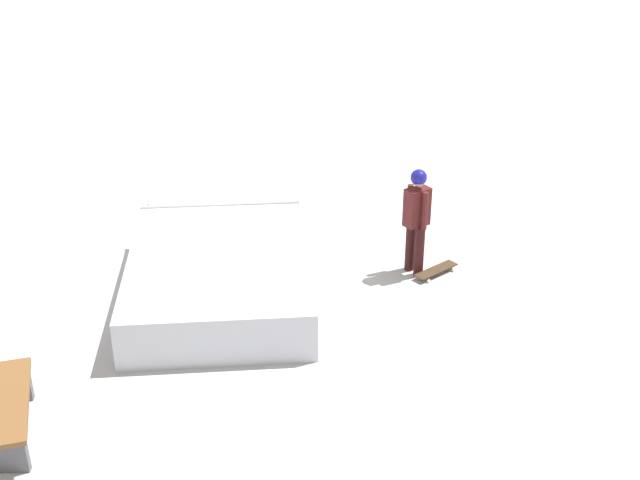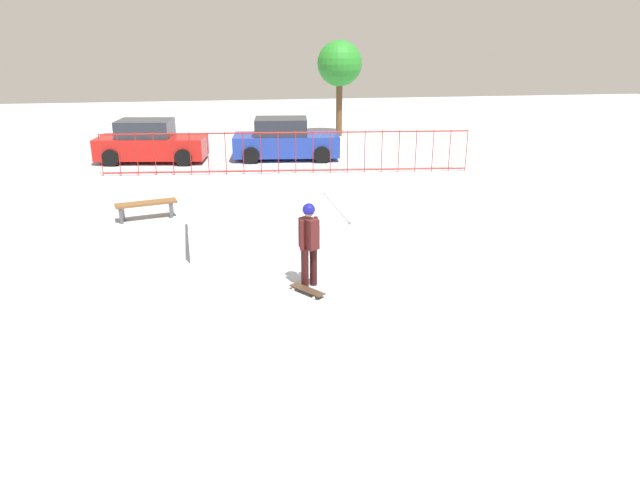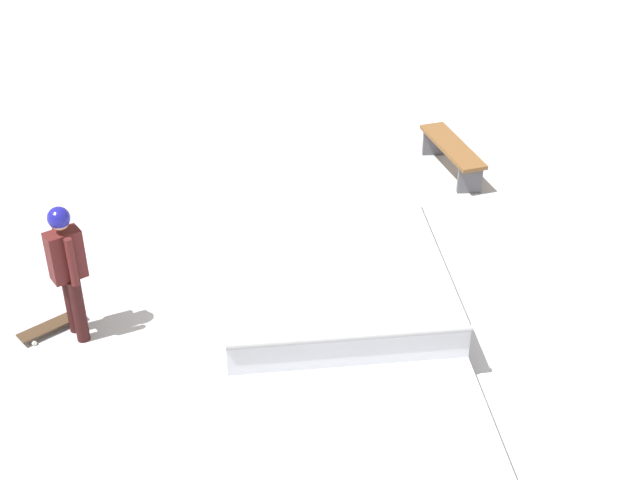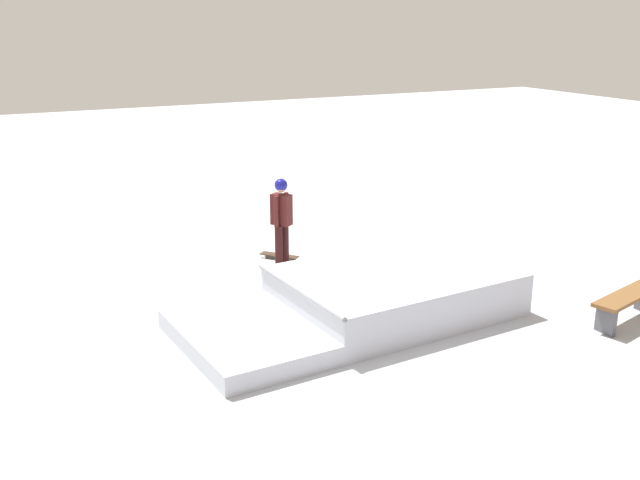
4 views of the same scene
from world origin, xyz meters
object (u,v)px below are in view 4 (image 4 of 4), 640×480
at_px(skater, 281,215).
at_px(skate_ramp, 371,298).
at_px(park_bench, 628,301).
at_px(skateboard, 279,256).

bearing_deg(skater, skate_ramp, -28.08).
bearing_deg(skate_ramp, skater, -89.29).
xyz_separation_m(skate_ramp, park_bench, (-3.52, 2.03, 0.04)).
bearing_deg(park_bench, skateboard, -55.50).
height_order(skater, skateboard, skater).
bearing_deg(skateboard, skater, -52.54).
relative_size(skateboard, park_bench, 0.45).
height_order(skate_ramp, park_bench, skate_ramp).
relative_size(skater, park_bench, 1.05).
bearing_deg(skate_ramp, park_bench, 146.01).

